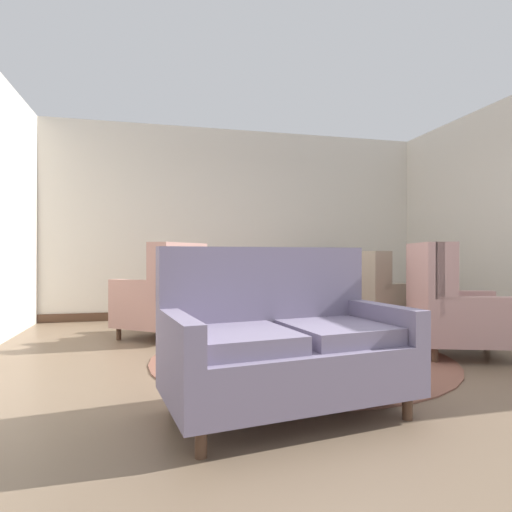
# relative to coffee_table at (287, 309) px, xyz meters

# --- Properties ---
(ground) EXTENTS (8.78, 8.78, 0.00)m
(ground) POSITION_rel_coffee_table_xyz_m (0.06, -0.53, -0.43)
(ground) COLOR brown
(wall_back) EXTENTS (6.12, 0.08, 2.93)m
(wall_back) POSITION_rel_coffee_table_xyz_m (0.06, 2.61, 1.03)
(wall_back) COLOR silver
(wall_back) RESTS_ON ground
(wall_right) EXTENTS (0.08, 4.39, 2.93)m
(wall_right) POSITION_rel_coffee_table_xyz_m (3.04, 0.41, 1.03)
(wall_right) COLOR silver
(wall_right) RESTS_ON ground
(baseboard_back) EXTENTS (5.96, 0.03, 0.12)m
(baseboard_back) POSITION_rel_coffee_table_xyz_m (0.06, 2.55, -0.37)
(baseboard_back) COLOR #4C3323
(baseboard_back) RESTS_ON ground
(area_rug) EXTENTS (2.77, 2.77, 0.01)m
(area_rug) POSITION_rel_coffee_table_xyz_m (0.06, -0.23, -0.43)
(area_rug) COLOR brown
(area_rug) RESTS_ON ground
(coffee_table) EXTENTS (1.00, 1.00, 0.51)m
(coffee_table) POSITION_rel_coffee_table_xyz_m (0.00, 0.00, 0.00)
(coffee_table) COLOR #4C3323
(coffee_table) RESTS_ON ground
(porcelain_vase) EXTENTS (0.16, 0.16, 0.32)m
(porcelain_vase) POSITION_rel_coffee_table_xyz_m (-0.05, -0.02, 0.21)
(porcelain_vase) COLOR #4C7A66
(porcelain_vase) RESTS_ON coffee_table
(settee) EXTENTS (1.54, 1.01, 1.02)m
(settee) POSITION_rel_coffee_table_xyz_m (-0.50, -1.51, -0.01)
(settee) COLOR slate
(settee) RESTS_ON ground
(armchair_near_sideboard) EXTENTS (1.13, 1.14, 1.10)m
(armchair_near_sideboard) POSITION_rel_coffee_table_xyz_m (-1.14, 1.05, 0.03)
(armchair_near_sideboard) COLOR tan
(armchair_near_sideboard) RESTS_ON ground
(armchair_beside_settee) EXTENTS (1.04, 0.97, 1.08)m
(armchair_beside_settee) POSITION_rel_coffee_table_xyz_m (1.49, -0.50, 0.01)
(armchair_beside_settee) COLOR tan
(armchair_beside_settee) RESTS_ON ground
(armchair_back_corner) EXTENTS (1.11, 1.09, 0.95)m
(armchair_back_corner) POSITION_rel_coffee_table_xyz_m (0.55, 1.29, -0.02)
(armchair_back_corner) COLOR tan
(armchair_back_corner) RESTS_ON ground
(armchair_near_window) EXTENTS (0.97, 0.95, 1.00)m
(armchair_near_window) POSITION_rel_coffee_table_xyz_m (1.16, 0.48, 0.00)
(armchair_near_window) COLOR gray
(armchair_near_window) RESTS_ON ground
(side_table) EXTENTS (0.50, 0.50, 0.69)m
(side_table) POSITION_rel_coffee_table_xyz_m (1.21, 0.78, -0.02)
(side_table) COLOR #4C3323
(side_table) RESTS_ON ground
(sideboard) EXTENTS (0.93, 0.37, 1.06)m
(sideboard) POSITION_rel_coffee_table_xyz_m (1.44, 2.31, 0.06)
(sideboard) COLOR #4C3323
(sideboard) RESTS_ON ground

